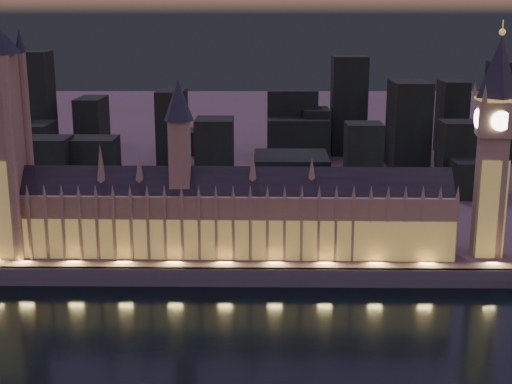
{
  "coord_description": "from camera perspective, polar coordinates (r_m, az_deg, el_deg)",
  "views": [
    {
      "loc": [
        9.11,
        -244.23,
        112.77
      ],
      "look_at": [
        5.0,
        55.0,
        38.0
      ],
      "focal_mm": 50.0,
      "sensor_mm": 36.0,
      "label": 1
    }
  ],
  "objects": [
    {
      "name": "palace_of_westminster",
      "position": [
        318.48,
        -2.59,
        -1.73
      ],
      "size": [
        202.0,
        22.44,
        78.0
      ],
      "color": "#87765C",
      "rests_on": "north_bank"
    },
    {
      "name": "elizabeth_tower",
      "position": [
        325.25,
        18.55,
        4.86
      ],
      "size": [
        18.0,
        18.0,
        102.57
      ],
      "color": "#87765C",
      "rests_on": "north_bank"
    },
    {
      "name": "embankment_wall",
      "position": [
        305.4,
        -0.98,
        -6.84
      ],
      "size": [
        2000.0,
        2.5,
        8.0
      ],
      "primitive_type": "cube",
      "color": "#485050",
      "rests_on": "ground"
    },
    {
      "name": "ground_plane",
      "position": [
        269.16,
        -1.25,
        -10.74
      ],
      "size": [
        2000.0,
        2000.0,
        0.0
      ],
      "primitive_type": "plane",
      "color": "black",
      "rests_on": "ground"
    },
    {
      "name": "north_bank",
      "position": [
        771.99,
        0.1,
        5.93
      ],
      "size": [
        2000.0,
        960.0,
        8.0
      ],
      "primitive_type": "cube",
      "color": "#4C423D",
      "rests_on": "ground"
    },
    {
      "name": "city_backdrop",
      "position": [
        498.52,
        3.93,
        4.6
      ],
      "size": [
        448.17,
        215.63,
        77.75
      ],
      "color": "black",
      "rests_on": "north_bank"
    }
  ]
}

